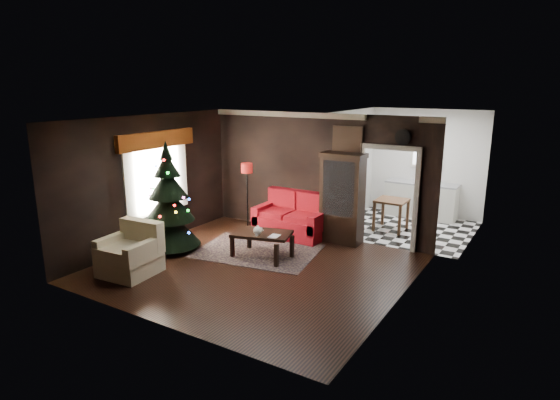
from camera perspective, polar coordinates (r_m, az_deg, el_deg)
The scene contains 26 objects.
floor at distance 9.02m, azimuth -3.03°, elevation -8.29°, with size 5.50×5.50×0.00m, color black.
ceiling at distance 8.37m, azimuth -3.27°, elevation 9.74°, with size 5.50×5.50×0.00m, color white.
wall_back at distance 10.69m, azimuth 4.50°, elevation 3.07°, with size 5.50×5.50×0.00m, color black.
wall_front at distance 6.76m, azimuth -15.30°, elevation -3.88°, with size 5.50×5.50×0.00m, color black.
wall_left at distance 10.37m, azimuth -15.76°, elevation 2.24°, with size 5.50×5.50×0.00m, color black.
wall_right at distance 7.42m, azimuth 14.62°, elevation -2.24°, with size 5.50×5.50×0.00m, color black.
doorway at distance 10.12m, azimuth 13.05°, elevation 0.10°, with size 1.10×0.10×2.10m, color beige, non-canonical shape.
left_window at distance 10.46m, azimuth -14.83°, elevation 2.68°, with size 0.05×1.60×1.40m, color white.
valance at distance 10.28m, azimuth -14.80°, elevation 7.12°, with size 0.12×2.10×0.35m, color #6E310E.
kitchen_floor at distance 11.78m, azimuth 15.14°, elevation -3.37°, with size 3.00×3.00×0.00m, color white.
kitchen_window at distance 12.80m, azimuth 17.51°, elevation 5.63°, with size 0.70×0.06×0.70m, color white.
rug at distance 9.87m, azimuth -2.79°, elevation -6.25°, with size 2.45×1.78×0.01m, color #482B41.
loveseat at distance 10.70m, azimuth 1.40°, elevation -1.84°, with size 1.70×0.90×1.00m, color maroon, non-canonical shape.
curio_cabinet at distance 10.27m, azimuth 7.59°, elevation -0.04°, with size 0.90×0.45×1.90m, color black, non-canonical shape.
floor_lamp at distance 10.86m, azimuth -4.02°, elevation 0.18°, with size 0.28×0.28×1.66m, color black, non-canonical shape.
christmas_tree at distance 9.93m, azimuth -13.41°, elevation -0.20°, with size 1.24×1.24×2.36m, color black, non-canonical shape.
armchair at distance 9.02m, azimuth -17.96°, elevation -5.86°, with size 0.95×0.95×0.98m, color #CDB089, non-canonical shape.
coffee_table at distance 9.46m, azimuth -2.21°, elevation -5.46°, with size 1.14×0.69×0.51m, color black, non-canonical shape.
teapot at distance 9.21m, azimuth -2.76°, elevation -3.72°, with size 0.20×0.20×0.19m, color silver, non-canonical shape.
cup_a at distance 9.47m, azimuth -2.38°, elevation -3.59°, with size 0.07×0.07×0.06m, color silver.
cup_b at distance 9.18m, azimuth -2.86°, elevation -4.16°, with size 0.07×0.07×0.06m, color white.
book at distance 9.11m, azimuth -1.23°, elevation -3.68°, with size 0.18×0.02×0.25m, color gray.
wall_clock at distance 9.78m, azimuth 14.78°, elevation 7.44°, with size 0.32×0.32×0.06m, color white.
painting at distance 10.20m, azimuth 8.25°, elevation 7.28°, with size 0.62×0.05×0.52m, color #AA7440.
kitchen_counter at distance 12.79m, azimuth 16.82°, elevation -0.04°, with size 1.80×0.60×0.90m, color silver.
kitchen_table at distance 11.49m, azimuth 13.39°, elevation -1.76°, with size 0.70×0.70×0.75m, color brown, non-canonical shape.
Camera 1 is at (4.77, -6.85, 3.42)m, focal length 29.97 mm.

